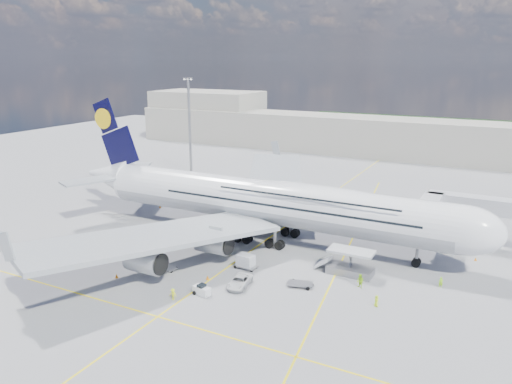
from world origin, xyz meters
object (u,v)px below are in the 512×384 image
at_px(dolly_nose_near, 300,284).
at_px(catering_truck_outer, 264,181).
at_px(light_mast, 190,125).
at_px(service_van, 240,282).
at_px(crew_nose, 441,282).
at_px(crew_tug, 173,294).
at_px(cone_tail, 160,207).
at_px(airliner, 269,201).
at_px(cone_wing_left_outer, 260,192).
at_px(cargo_loader, 349,265).
at_px(cone_wing_left_inner, 238,209).
at_px(cone_wing_right_inner, 207,277).
at_px(crew_loader, 360,281).
at_px(crew_van, 376,301).
at_px(baggage_tug, 202,290).
at_px(dolly_nose_far, 246,261).
at_px(dolly_row_c, 167,267).
at_px(dolly_row_b, 102,247).
at_px(dolly_row_a, 94,245).
at_px(cone_nose, 476,259).
at_px(cone_wing_right_outer, 116,276).
at_px(catering_truck_inner, 276,200).
at_px(dolly_back, 120,245).
at_px(crew_wing, 214,241).
at_px(jet_bridge, 463,208).

relative_size(dolly_nose_near, catering_truck_outer, 0.53).
bearing_deg(dolly_nose_near, light_mast, 120.31).
distance_m(service_van, crew_nose, 27.53).
relative_size(crew_tug, cone_tail, 2.89).
relative_size(airliner, cone_wing_left_outer, 162.35).
xyz_separation_m(cargo_loader, crew_nose, (12.49, 1.40, -0.50)).
xyz_separation_m(cone_wing_left_inner, cone_wing_right_inner, (12.64, -31.09, 0.04)).
distance_m(service_van, crew_loader, 16.45).
bearing_deg(light_mast, crew_van, -38.60).
xyz_separation_m(baggage_tug, crew_nose, (27.76, 16.97, 0.09)).
bearing_deg(baggage_tug, crew_tug, -121.05).
xyz_separation_m(dolly_nose_far, cone_wing_left_inner, (-15.61, 25.23, -0.91)).
height_order(dolly_row_c, crew_tug, crew_tug).
height_order(dolly_row_b, cone_wing_left_outer, dolly_row_b).
bearing_deg(catering_truck_outer, dolly_row_a, -65.97).
height_order(crew_van, cone_nose, crew_van).
relative_size(service_van, cone_wing_right_outer, 8.08).
xyz_separation_m(catering_truck_inner, cone_wing_right_inner, (5.58, -34.26, -1.84)).
distance_m(dolly_row_c, crew_van, 30.54).
relative_size(airliner, service_van, 15.38).
xyz_separation_m(dolly_back, crew_van, (43.07, -0.77, 0.37)).
height_order(dolly_row_a, service_van, service_van).
bearing_deg(baggage_tug, cargo_loader, 55.78).
bearing_deg(dolly_nose_far, dolly_nose_near, -4.63).
xyz_separation_m(crew_wing, cone_nose, (39.31, 13.29, -0.51)).
xyz_separation_m(catering_truck_inner, cone_wing_left_outer, (-8.91, 10.65, -1.90)).
bearing_deg(dolly_row_a, cone_wing_right_outer, -29.43).
height_order(baggage_tug, catering_truck_inner, catering_truck_inner).
bearing_deg(cone_wing_right_inner, crew_loader, 20.10).
height_order(dolly_row_b, crew_loader, dolly_row_b).
xyz_separation_m(dolly_row_b, dolly_nose_far, (23.32, 5.42, 0.06)).
bearing_deg(dolly_nose_far, crew_nose, 20.35).
bearing_deg(crew_wing, crew_van, -84.45).
xyz_separation_m(crew_loader, cone_nose, (13.21, 17.63, -0.75)).
bearing_deg(dolly_row_c, catering_truck_inner, 103.13).
relative_size(dolly_nose_near, cone_wing_left_inner, 7.29).
height_order(light_mast, dolly_nose_far, light_mast).
bearing_deg(cone_nose, service_van, -138.50).
bearing_deg(cone_wing_right_outer, light_mast, 115.29).
bearing_deg(dolly_back, cone_wing_right_outer, -45.78).
height_order(catering_truck_inner, cone_wing_right_outer, catering_truck_inner).
height_order(jet_bridge, cone_tail, jet_bridge).
xyz_separation_m(service_van, cone_wing_left_inner, (-17.77, 30.95, -0.46)).
relative_size(dolly_row_a, cone_tail, 4.86).
xyz_separation_m(crew_van, cone_tail, (-51.04, 21.65, -0.49)).
bearing_deg(cone_wing_right_inner, crew_nose, 23.04).
bearing_deg(crew_wing, cone_wing_left_inner, 40.07).
relative_size(dolly_back, service_van, 0.67).
bearing_deg(dolly_row_a, crew_loader, 9.95).
bearing_deg(cone_nose, dolly_nose_far, -147.71).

